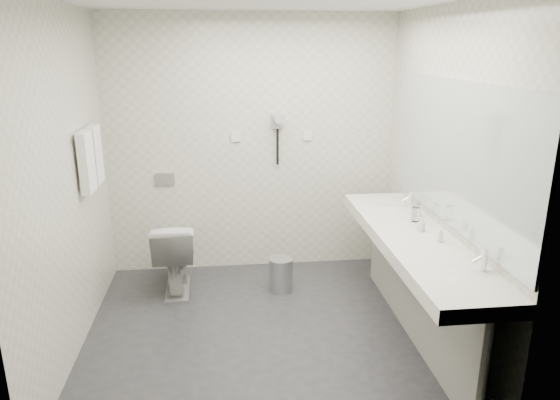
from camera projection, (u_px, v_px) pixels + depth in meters
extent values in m
plane|color=#26272B|center=(264.00, 330.00, 4.15)|extent=(2.80, 2.80, 0.00)
plane|color=beige|center=(252.00, 147.00, 5.02)|extent=(2.80, 0.00, 2.80)
plane|color=beige|center=(283.00, 248.00, 2.55)|extent=(2.80, 0.00, 2.80)
plane|color=beige|center=(65.00, 186.00, 3.63)|extent=(0.00, 2.60, 2.60)
plane|color=beige|center=(444.00, 175.00, 3.93)|extent=(0.00, 2.60, 2.60)
cube|color=silver|center=(415.00, 241.00, 3.84)|extent=(0.55, 2.20, 0.10)
cube|color=gray|center=(414.00, 292.00, 3.97)|extent=(0.03, 2.15, 0.75)
cylinder|color=silver|center=(483.00, 375.00, 2.99)|extent=(0.06, 0.06, 0.75)
cylinder|color=silver|center=(378.00, 242.00, 4.96)|extent=(0.06, 0.06, 0.75)
cube|color=#B2BCC6|center=(457.00, 155.00, 3.68)|extent=(0.02, 2.20, 1.05)
ellipsoid|color=silver|center=(452.00, 274.00, 3.22)|extent=(0.40, 0.31, 0.05)
ellipsoid|color=silver|center=(388.00, 210.00, 4.45)|extent=(0.40, 0.31, 0.05)
cylinder|color=silver|center=(484.00, 260.00, 3.21)|extent=(0.04, 0.04, 0.15)
cylinder|color=silver|center=(410.00, 199.00, 4.44)|extent=(0.04, 0.04, 0.15)
imported|color=beige|center=(421.00, 225.00, 3.89)|extent=(0.06, 0.06, 0.10)
imported|color=beige|center=(441.00, 235.00, 3.68)|extent=(0.05, 0.05, 0.11)
cylinder|color=silver|center=(416.00, 214.00, 4.11)|extent=(0.06, 0.06, 0.12)
cylinder|color=silver|center=(418.00, 210.00, 4.22)|extent=(0.07, 0.07, 0.10)
imported|color=silver|center=(175.00, 255.00, 4.75)|extent=(0.41, 0.69, 0.68)
cube|color=#B2B5BA|center=(165.00, 179.00, 5.00)|extent=(0.18, 0.02, 0.12)
cylinder|color=#B2B5BA|center=(281.00, 275.00, 4.77)|extent=(0.27, 0.27, 0.31)
cylinder|color=#B2B5BA|center=(281.00, 259.00, 4.73)|extent=(0.22, 0.22, 0.02)
cylinder|color=silver|center=(86.00, 131.00, 4.07)|extent=(0.02, 0.62, 0.02)
cube|color=white|center=(86.00, 162.00, 4.00)|extent=(0.07, 0.24, 0.48)
cube|color=white|center=(95.00, 155.00, 4.27)|extent=(0.07, 0.24, 0.48)
cube|color=#949499|center=(277.00, 121.00, 4.94)|extent=(0.10, 0.04, 0.14)
cylinder|color=#949499|center=(278.00, 119.00, 4.87)|extent=(0.08, 0.14, 0.08)
cylinder|color=black|center=(278.00, 147.00, 5.00)|extent=(0.02, 0.02, 0.35)
cube|color=silver|center=(236.00, 137.00, 4.96)|extent=(0.09, 0.02, 0.09)
cube|color=silver|center=(308.00, 136.00, 5.03)|extent=(0.09, 0.02, 0.09)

